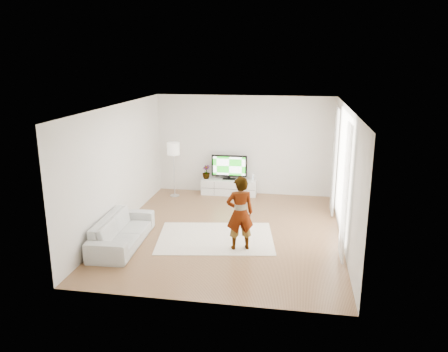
% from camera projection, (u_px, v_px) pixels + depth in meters
% --- Properties ---
extents(floor, '(6.00, 6.00, 0.00)m').
position_uv_depth(floor, '(227.00, 231.00, 9.86)').
color(floor, '#9A7145').
rests_on(floor, ground).
extents(ceiling, '(6.00, 6.00, 0.00)m').
position_uv_depth(ceiling, '(227.00, 107.00, 9.13)').
color(ceiling, white).
rests_on(ceiling, wall_back).
extents(wall_left, '(0.02, 6.00, 2.80)m').
position_uv_depth(wall_left, '(119.00, 167.00, 9.90)').
color(wall_left, silver).
rests_on(wall_left, floor).
extents(wall_right, '(0.02, 6.00, 2.80)m').
position_uv_depth(wall_right, '(346.00, 176.00, 9.10)').
color(wall_right, silver).
rests_on(wall_right, floor).
extents(wall_back, '(5.00, 0.02, 2.80)m').
position_uv_depth(wall_back, '(244.00, 145.00, 12.35)').
color(wall_back, silver).
rests_on(wall_back, floor).
extents(wall_front, '(5.00, 0.02, 2.80)m').
position_uv_depth(wall_front, '(196.00, 220.00, 6.64)').
color(wall_front, silver).
rests_on(wall_front, floor).
extents(window, '(0.01, 2.60, 2.50)m').
position_uv_depth(window, '(343.00, 171.00, 9.37)').
color(window, white).
rests_on(window, wall_right).
extents(curtain_near, '(0.04, 0.70, 2.60)m').
position_uv_depth(curtain_near, '(345.00, 193.00, 8.17)').
color(curtain_near, white).
rests_on(curtain_near, floor).
extents(curtain_far, '(0.04, 0.70, 2.60)m').
position_uv_depth(curtain_far, '(335.00, 161.00, 10.65)').
color(curtain_far, white).
rests_on(curtain_far, floor).
extents(media_console, '(1.57, 0.45, 0.44)m').
position_uv_depth(media_console, '(229.00, 187.00, 12.50)').
color(media_console, white).
rests_on(media_console, floor).
extents(television, '(1.01, 0.20, 0.70)m').
position_uv_depth(television, '(229.00, 166.00, 12.37)').
color(television, black).
rests_on(television, media_console).
extents(game_console, '(0.06, 0.15, 0.20)m').
position_uv_depth(game_console, '(253.00, 177.00, 12.31)').
color(game_console, white).
rests_on(game_console, media_console).
extents(potted_plant, '(0.28, 0.28, 0.39)m').
position_uv_depth(potted_plant, '(206.00, 172.00, 12.50)').
color(potted_plant, '#3F7238').
rests_on(potted_plant, media_console).
extents(rug, '(2.71, 2.13, 0.01)m').
position_uv_depth(rug, '(216.00, 238.00, 9.50)').
color(rug, white).
rests_on(rug, floor).
extents(player, '(0.64, 0.52, 1.53)m').
position_uv_depth(player, '(240.00, 213.00, 8.76)').
color(player, '#334772').
rests_on(player, rug).
extents(sofa, '(0.91, 2.11, 0.61)m').
position_uv_depth(sofa, '(122.00, 231.00, 9.09)').
color(sofa, silver).
rests_on(sofa, floor).
extents(floor_lamp, '(0.34, 0.34, 1.54)m').
position_uv_depth(floor_lamp, '(173.00, 151.00, 12.08)').
color(floor_lamp, silver).
rests_on(floor_lamp, floor).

